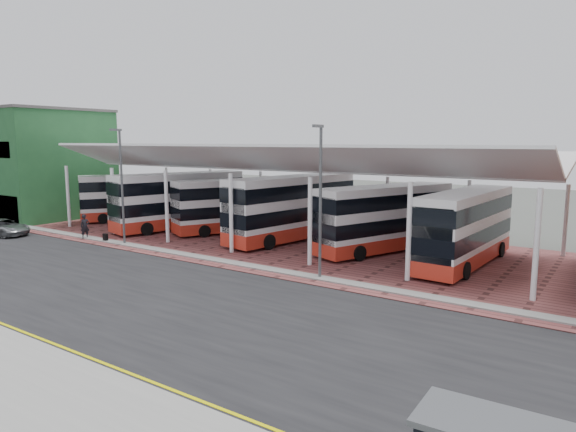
# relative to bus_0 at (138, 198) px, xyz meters

# --- Properties ---
(ground) EXTENTS (140.00, 140.00, 0.00)m
(ground) POSITION_rel_bus_0_xyz_m (22.11, -14.28, -2.12)
(ground) COLOR #484B46
(road) EXTENTS (120.00, 14.00, 0.02)m
(road) POSITION_rel_bus_0_xyz_m (22.11, -15.28, -2.11)
(road) COLOR black
(road) RESTS_ON ground
(forecourt) EXTENTS (72.00, 16.00, 0.06)m
(forecourt) POSITION_rel_bus_0_xyz_m (24.11, -1.28, -2.09)
(forecourt) COLOR brown
(forecourt) RESTS_ON ground
(sidewalk) EXTENTS (120.00, 4.00, 0.14)m
(sidewalk) POSITION_rel_bus_0_xyz_m (22.11, -23.28, -2.05)
(sidewalk) COLOR gray
(sidewalk) RESTS_ON ground
(north_kerb) EXTENTS (120.00, 0.80, 0.14)m
(north_kerb) POSITION_rel_bus_0_xyz_m (22.11, -8.08, -2.05)
(north_kerb) COLOR gray
(north_kerb) RESTS_ON ground
(yellow_line_near) EXTENTS (120.00, 0.12, 0.01)m
(yellow_line_near) POSITION_rel_bus_0_xyz_m (22.11, -21.28, -2.09)
(yellow_line_near) COLOR #DDD500
(yellow_line_near) RESTS_ON road
(yellow_line_far) EXTENTS (120.00, 0.12, 0.01)m
(yellow_line_far) POSITION_rel_bus_0_xyz_m (22.11, -20.98, -2.09)
(yellow_line_far) COLOR #DDD500
(yellow_line_far) RESTS_ON road
(canopy) EXTENTS (37.00, 11.63, 7.07)m
(canopy) POSITION_rel_bus_0_xyz_m (16.11, -0.34, 3.68)
(canopy) COLOR white
(canopy) RESTS_ON ground
(shop_green) EXTENTS (6.40, 10.20, 10.22)m
(shop_green) POSITION_rel_bus_0_xyz_m (-7.89, -3.30, 3.00)
(shop_green) COLOR #265E30
(shop_green) RESTS_ON ground
(shop_cream) EXTENTS (6.40, 10.20, 10.22)m
(shop_cream) POSITION_rel_bus_0_xyz_m (-14.39, -3.30, 3.00)
(shop_cream) COLOR beige
(shop_cream) RESTS_ON ground
(lamp_west) EXTENTS (0.16, 0.90, 8.07)m
(lamp_west) POSITION_rel_bus_0_xyz_m (8.11, -8.00, 2.24)
(lamp_west) COLOR #515357
(lamp_west) RESTS_ON ground
(lamp_east) EXTENTS (0.16, 0.90, 8.07)m
(lamp_east) POSITION_rel_bus_0_xyz_m (24.11, -8.00, 2.24)
(lamp_east) COLOR #515357
(lamp_east) RESTS_ON ground
(bus_0) EXTENTS (7.33, 9.73, 4.14)m
(bus_0) POSITION_rel_bus_0_xyz_m (0.00, 0.00, 0.00)
(bus_0) COLOR white
(bus_0) RESTS_ON forecourt
(bus_1) EXTENTS (5.30, 11.40, 4.58)m
(bus_1) POSITION_rel_bus_0_xyz_m (6.50, -1.15, 0.22)
(bus_1) COLOR white
(bus_1) RESTS_ON forecourt
(bus_2) EXTENTS (6.51, 10.17, 4.19)m
(bus_2) POSITION_rel_bus_0_xyz_m (11.33, 0.48, 0.02)
(bus_2) COLOR white
(bus_2) RESTS_ON forecourt
(bus_3) EXTENTS (4.40, 11.61, 4.67)m
(bus_3) POSITION_rel_bus_0_xyz_m (16.93, 0.03, 0.26)
(bus_3) COLOR white
(bus_3) RESTS_ON forecourt
(bus_4) EXTENTS (5.94, 10.63, 4.31)m
(bus_4) POSITION_rel_bus_0_xyz_m (24.13, 0.26, 0.08)
(bus_4) COLOR white
(bus_4) RESTS_ON forecourt
(bus_5) EXTENTS (3.00, 10.58, 4.32)m
(bus_5) POSITION_rel_bus_0_xyz_m (29.56, -0.58, 0.09)
(bus_5) COLOR white
(bus_5) RESTS_ON forecourt
(silver_car) EXTENTS (4.90, 3.09, 1.26)m
(silver_car) POSITION_rel_bus_0_xyz_m (-2.56, -11.07, -1.47)
(silver_car) COLOR gray
(silver_car) RESTS_ON road
(pedestrian) EXTENTS (0.58, 0.75, 1.81)m
(pedestrian) POSITION_rel_bus_0_xyz_m (3.99, -8.28, -1.15)
(pedestrian) COLOR black
(pedestrian) RESTS_ON forecourt
(suitcase) EXTENTS (0.33, 0.24, 0.57)m
(suitcase) POSITION_rel_bus_0_xyz_m (6.23, -8.17, -1.77)
(suitcase) COLOR black
(suitcase) RESTS_ON forecourt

